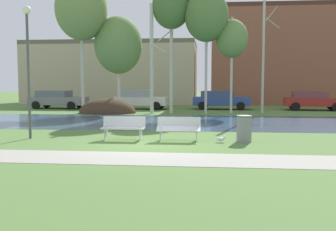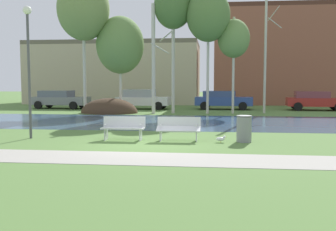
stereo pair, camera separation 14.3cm
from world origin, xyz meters
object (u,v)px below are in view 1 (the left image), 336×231
at_px(bench_left, 123,127).
at_px(seagull, 221,139).
at_px(bench_right, 179,128).
at_px(streetlamp, 28,50).
at_px(parked_van_nearest_grey, 57,99).
at_px(parked_hatch_third_blue, 221,100).
at_px(trash_bin, 244,128).
at_px(parked_wagon_fourth_red, 313,100).
at_px(parked_sedan_second_white, 140,99).

relative_size(bench_left, seagull, 4.13).
distance_m(bench_right, seagull, 1.59).
height_order(streetlamp, parked_van_nearest_grey, streetlamp).
xyz_separation_m(bench_right, parked_van_nearest_grey, (-11.07, 16.34, 0.30)).
xyz_separation_m(bench_left, parked_hatch_third_blue, (4.12, 16.83, 0.30)).
bearing_deg(streetlamp, parked_van_nearest_grey, 108.20).
bearing_deg(parked_hatch_third_blue, bench_left, -103.76).
distance_m(trash_bin, parked_wagon_fourth_red, 17.83).
bearing_deg(seagull, trash_bin, 14.26).
xyz_separation_m(bench_left, streetlamp, (-3.64, 0.03, 2.90)).
bearing_deg(streetlamp, parked_hatch_third_blue, 65.21).
relative_size(seagull, parked_wagon_fourth_red, 0.09).
distance_m(trash_bin, streetlamp, 8.57).
distance_m(bench_left, parked_van_nearest_grey, 18.65).
bearing_deg(trash_bin, bench_left, 179.96).
relative_size(seagull, streetlamp, 0.08).
height_order(trash_bin, parked_hatch_third_blue, parked_hatch_third_blue).
bearing_deg(seagull, bench_right, 172.08).
xyz_separation_m(bench_right, streetlamp, (-5.71, 0.03, 2.90)).
bearing_deg(seagull, streetlamp, 178.10).
bearing_deg(parked_hatch_third_blue, parked_sedan_second_white, -177.14).
distance_m(bench_left, parked_wagon_fourth_red, 19.90).
xyz_separation_m(bench_left, bench_right, (2.07, 0.00, 0.00)).
bearing_deg(parked_hatch_third_blue, bench_right, -96.96).
height_order(bench_right, trash_bin, trash_bin).
bearing_deg(seagull, parked_van_nearest_grey, 127.30).
bearing_deg(bench_right, trash_bin, -0.07).
height_order(bench_left, streetlamp, streetlamp).
bearing_deg(streetlamp, seagull, -1.90).
bearing_deg(bench_right, streetlamp, 179.73).
xyz_separation_m(trash_bin, parked_hatch_third_blue, (-0.31, 16.83, 0.28)).
bearing_deg(bench_right, seagull, -7.92).
xyz_separation_m(seagull, streetlamp, (-7.24, 0.24, 3.24)).
distance_m(seagull, streetlamp, 7.94).
distance_m(bench_left, parked_hatch_third_blue, 17.32).
xyz_separation_m(seagull, parked_wagon_fourth_red, (7.44, 16.77, 0.64)).
bearing_deg(parked_sedan_second_white, parked_wagon_fourth_red, 0.20).
bearing_deg(parked_wagon_fourth_red, parked_van_nearest_grey, -179.38).
relative_size(trash_bin, streetlamp, 0.19).
bearing_deg(bench_left, parked_sedan_second_white, 97.69).
bearing_deg(seagull, parked_hatch_third_blue, 88.27).
bearing_deg(parked_van_nearest_grey, streetlamp, -71.80).
xyz_separation_m(trash_bin, parked_sedan_second_white, (-6.66, 16.51, 0.31)).
bearing_deg(trash_bin, streetlamp, 179.79).
relative_size(trash_bin, parked_sedan_second_white, 0.22).
bearing_deg(parked_sedan_second_white, trash_bin, -68.02).
height_order(seagull, parked_van_nearest_grey, parked_van_nearest_grey).
bearing_deg(parked_hatch_third_blue, trash_bin, -88.93).
bearing_deg(parked_sedan_second_white, parked_van_nearest_grey, -178.54).
bearing_deg(bench_right, parked_sedan_second_white, 104.59).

